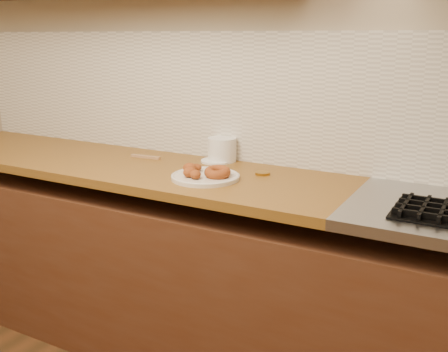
# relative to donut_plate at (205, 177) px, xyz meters

# --- Properties ---
(wall_back) EXTENTS (4.00, 0.02, 2.70)m
(wall_back) POSITION_rel_donut_plate_xyz_m (0.10, 0.38, 0.44)
(wall_back) COLOR tan
(wall_back) RESTS_ON ground
(base_cabinet) EXTENTS (3.60, 0.60, 0.77)m
(base_cabinet) POSITION_rel_donut_plate_xyz_m (0.10, 0.07, -0.52)
(base_cabinet) COLOR #4D2C1C
(base_cabinet) RESTS_ON floor
(butcher_block) EXTENTS (2.30, 0.62, 0.04)m
(butcher_block) POSITION_rel_donut_plate_xyz_m (-0.55, 0.07, -0.03)
(butcher_block) COLOR brown
(butcher_block) RESTS_ON base_cabinet
(backsplash) EXTENTS (3.60, 0.02, 0.60)m
(backsplash) POSITION_rel_donut_plate_xyz_m (0.10, 0.37, 0.29)
(backsplash) COLOR silver
(backsplash) RESTS_ON wall_back
(donut_plate) EXTENTS (0.29, 0.29, 0.02)m
(donut_plate) POSITION_rel_donut_plate_xyz_m (0.00, 0.00, 0.00)
(donut_plate) COLOR beige
(donut_plate) RESTS_ON butcher_block
(ring_donut) EXTENTS (0.15, 0.15, 0.05)m
(ring_donut) POSITION_rel_donut_plate_xyz_m (0.06, 0.00, 0.03)
(ring_donut) COLOR #9D4714
(ring_donut) RESTS_ON donut_plate
(fried_dough_chunks) EXTENTS (0.14, 0.17, 0.04)m
(fried_dough_chunks) POSITION_rel_donut_plate_xyz_m (-0.05, -0.03, 0.03)
(fried_dough_chunks) COLOR #9D4714
(fried_dough_chunks) RESTS_ON donut_plate
(plastic_tub) EXTENTS (0.15, 0.15, 0.11)m
(plastic_tub) POSITION_rel_donut_plate_xyz_m (-0.09, 0.31, 0.05)
(plastic_tub) COLOR white
(plastic_tub) RESTS_ON butcher_block
(tub_lid) EXTENTS (0.16, 0.16, 0.01)m
(tub_lid) POSITION_rel_donut_plate_xyz_m (-0.11, 0.29, -0.00)
(tub_lid) COLOR white
(tub_lid) RESTS_ON butcher_block
(brass_jar_lid) EXTENTS (0.08, 0.08, 0.01)m
(brass_jar_lid) POSITION_rel_donut_plate_xyz_m (0.18, 0.18, -0.00)
(brass_jar_lid) COLOR #A37622
(brass_jar_lid) RESTS_ON butcher_block
(wooden_utensil) EXTENTS (0.16, 0.03, 0.01)m
(wooden_utensil) POSITION_rel_donut_plate_xyz_m (-0.45, 0.19, -0.00)
(wooden_utensil) COLOR #9E754C
(wooden_utensil) RESTS_ON butcher_block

